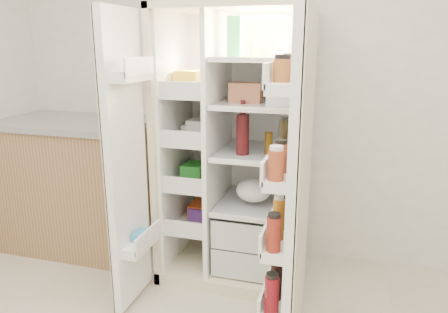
% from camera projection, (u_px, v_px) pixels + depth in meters
% --- Properties ---
extents(wall_back, '(4.00, 0.02, 2.70)m').
position_uv_depth(wall_back, '(271.00, 75.00, 3.03)').
color(wall_back, white).
rests_on(wall_back, floor).
extents(refrigerator, '(0.92, 0.70, 1.80)m').
position_uv_depth(refrigerator, '(239.00, 168.00, 2.90)').
color(refrigerator, beige).
rests_on(refrigerator, floor).
extents(freezer_door, '(0.15, 0.40, 1.72)m').
position_uv_depth(freezer_door, '(127.00, 165.00, 2.44)').
color(freezer_door, white).
rests_on(freezer_door, floor).
extents(fridge_door, '(0.17, 0.58, 1.72)m').
position_uv_depth(fridge_door, '(295.00, 188.00, 2.10)').
color(fridge_door, white).
rests_on(fridge_door, floor).
extents(kitchen_counter, '(1.39, 0.74, 1.01)m').
position_uv_depth(kitchen_counter, '(67.00, 181.00, 3.36)').
color(kitchen_counter, '#9E7A4F').
rests_on(kitchen_counter, floor).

